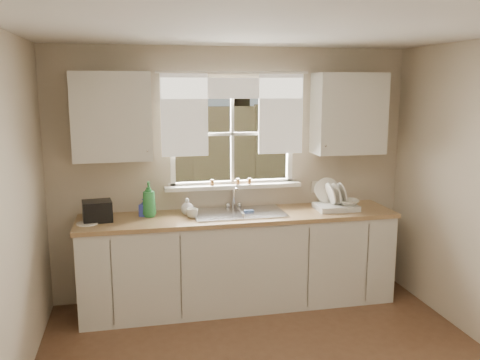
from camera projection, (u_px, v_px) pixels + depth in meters
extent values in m
cube|color=beige|center=(233.00, 238.00, 5.24)|extent=(3.60, 0.02, 1.15)
cube|color=beige|center=(232.00, 65.00, 4.92)|extent=(3.60, 0.02, 0.35)
cube|color=beige|center=(108.00, 137.00, 4.79)|extent=(1.20, 0.02, 1.00)
cube|color=beige|center=(345.00, 132.00, 5.29)|extent=(1.20, 0.02, 1.00)
cube|color=silver|center=(299.00, 21.00, 2.96)|extent=(3.60, 4.00, 0.02)
cube|color=white|center=(232.00, 183.00, 5.15)|extent=(1.30, 0.06, 0.05)
cube|color=white|center=(232.00, 83.00, 4.97)|extent=(1.30, 0.06, 0.05)
cube|color=white|center=(172.00, 135.00, 4.94)|extent=(0.05, 0.06, 1.05)
cube|color=white|center=(290.00, 133.00, 5.18)|extent=(0.05, 0.06, 1.05)
cube|color=white|center=(232.00, 134.00, 5.06)|extent=(0.03, 0.04, 1.00)
cube|color=white|center=(232.00, 134.00, 5.06)|extent=(1.20, 0.04, 0.03)
cube|color=white|center=(234.00, 186.00, 5.10)|extent=(1.38, 0.14, 0.04)
cylinder|color=white|center=(234.00, 72.00, 4.87)|extent=(1.50, 0.02, 0.02)
cube|color=white|center=(184.00, 115.00, 4.86)|extent=(0.45, 0.02, 0.80)
cube|color=white|center=(281.00, 114.00, 5.05)|extent=(0.45, 0.02, 0.80)
cube|color=white|center=(234.00, 88.00, 4.91)|extent=(1.40, 0.02, 0.20)
cube|color=silver|center=(239.00, 261.00, 4.96)|extent=(3.00, 0.62, 0.87)
cube|color=#A98354|center=(239.00, 216.00, 4.87)|extent=(3.04, 0.65, 0.04)
cube|color=silver|center=(112.00, 116.00, 4.60)|extent=(0.70, 0.33, 0.80)
cube|color=silver|center=(349.00, 114.00, 5.07)|extent=(0.70, 0.33, 0.80)
cube|color=beige|center=(315.00, 187.00, 5.31)|extent=(0.08, 0.01, 0.12)
cylinder|color=brown|center=(250.00, 181.00, 5.10)|extent=(0.04, 0.04, 0.06)
cylinder|color=brown|center=(238.00, 182.00, 5.08)|extent=(0.04, 0.04, 0.06)
cylinder|color=brown|center=(212.00, 183.00, 5.02)|extent=(0.04, 0.04, 0.06)
cube|color=#335421|center=(184.00, 194.00, 10.15)|extent=(20.00, 10.00, 0.02)
cube|color=olive|center=(196.00, 164.00, 8.06)|extent=(8.00, 0.10, 1.80)
cube|color=maroon|center=(121.00, 133.00, 11.14)|extent=(3.00, 3.00, 2.20)
cube|color=black|center=(119.00, 75.00, 10.91)|extent=(3.20, 3.20, 0.30)
cylinder|color=#423021|center=(242.00, 110.00, 11.10)|extent=(0.36, 0.36, 3.20)
cube|color=#B7B7BC|center=(239.00, 221.00, 4.91)|extent=(0.84, 0.46, 0.18)
cube|color=#B7B7BC|center=(239.00, 213.00, 4.90)|extent=(0.88, 0.50, 0.01)
cube|color=#B7B7BC|center=(239.00, 215.00, 4.90)|extent=(0.02, 0.41, 0.14)
cylinder|color=silver|center=(234.00, 197.00, 5.12)|extent=(0.03, 0.03, 0.22)
cylinder|color=silver|center=(235.00, 188.00, 5.02)|extent=(0.02, 0.18, 0.02)
sphere|color=silver|center=(228.00, 205.00, 5.12)|extent=(0.05, 0.05, 0.05)
sphere|color=silver|center=(239.00, 204.00, 5.15)|extent=(0.05, 0.05, 0.05)
cube|color=silver|center=(336.00, 207.00, 5.05)|extent=(0.41, 0.31, 0.05)
cylinder|color=white|center=(327.00, 190.00, 5.13)|extent=(0.26, 0.08, 0.25)
cylinder|color=white|center=(331.00, 194.00, 5.01)|extent=(0.07, 0.22, 0.22)
cylinder|color=white|center=(336.00, 194.00, 5.02)|extent=(0.07, 0.22, 0.22)
cylinder|color=white|center=(342.00, 193.00, 5.03)|extent=(0.07, 0.22, 0.22)
imported|color=silver|center=(348.00, 202.00, 5.02)|extent=(0.24, 0.24, 0.05)
imported|color=#2E8D44|center=(149.00, 199.00, 4.75)|extent=(0.14, 0.14, 0.33)
imported|color=blue|center=(144.00, 207.00, 4.78)|extent=(0.10, 0.10, 0.17)
imported|color=beige|center=(187.00, 206.00, 4.85)|extent=(0.16, 0.16, 0.16)
cylinder|color=white|center=(87.00, 223.00, 4.52)|extent=(0.19, 0.19, 0.01)
imported|color=silver|center=(192.00, 213.00, 4.73)|extent=(0.15, 0.15, 0.09)
cube|color=black|center=(97.00, 211.00, 4.61)|extent=(0.28, 0.25, 0.19)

